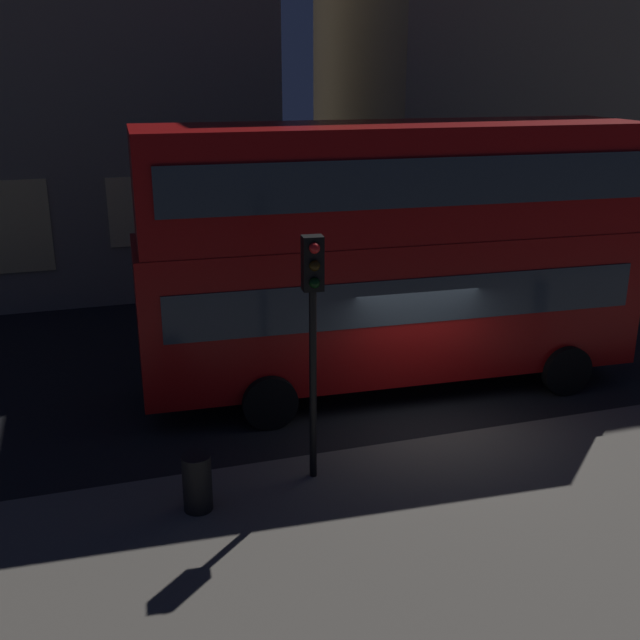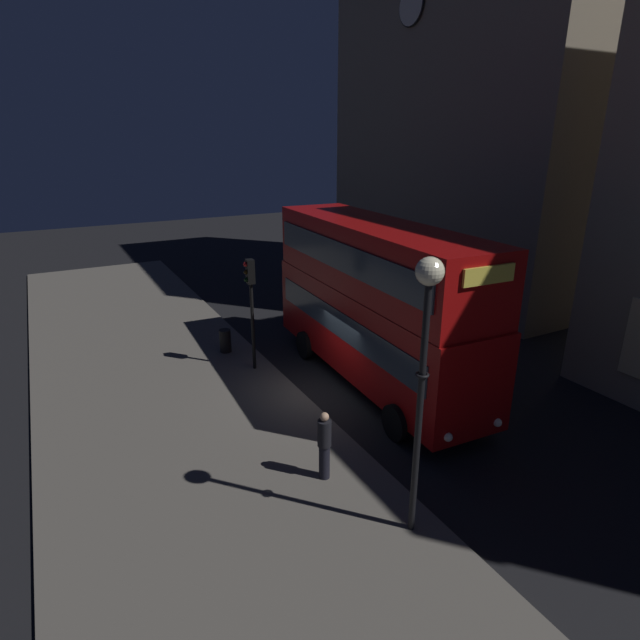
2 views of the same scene
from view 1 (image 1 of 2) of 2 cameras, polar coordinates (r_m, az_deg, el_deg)
ground_plane at (r=15.13m, az=7.95°, el=-7.70°), size 80.00×80.00×0.00m
sidewalk_slab at (r=11.63m, az=18.27°, el=-16.99°), size 44.00×8.01×0.12m
building_plain_facade at (r=29.62m, az=16.81°, el=20.06°), size 14.63×9.04×15.64m
double_decker_bus at (r=15.74m, az=5.36°, el=5.51°), size 10.56×3.27×5.56m
traffic_light_near_kerb at (r=11.81m, az=-0.53°, el=0.83°), size 0.34×0.37×4.08m
litter_bin at (r=12.06m, az=-9.16°, el=-11.90°), size 0.45×0.45×0.91m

